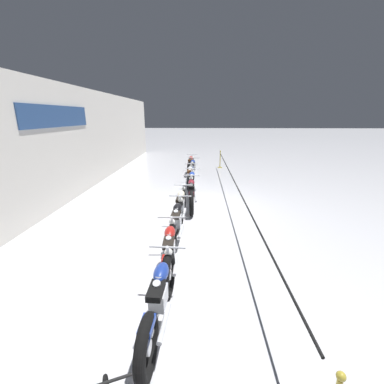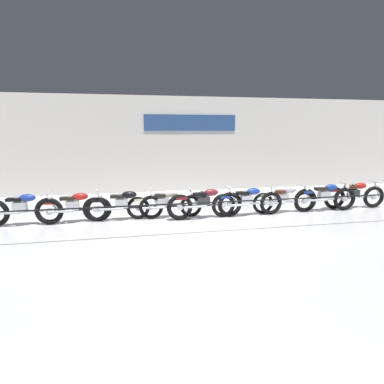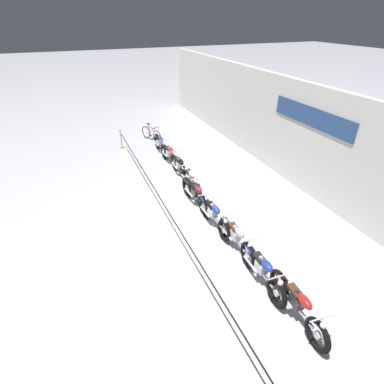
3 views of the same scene
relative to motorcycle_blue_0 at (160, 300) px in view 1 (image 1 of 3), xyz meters
name	(u,v)px [view 1 (image 1 of 3)]	position (x,y,z in m)	size (l,w,h in m)	color
ground_plane	(204,206)	(5.46, -0.72, -0.48)	(120.00, 120.00, 0.00)	silver
back_wall	(54,146)	(5.47, 4.40, 1.62)	(28.00, 0.29, 4.20)	silver
motorcycle_blue_0	(160,300)	(0.00, 0.00, 0.00)	(2.29, 0.62, 0.98)	black
motorcycle_red_1	(170,251)	(1.44, 0.02, 0.00)	(2.15, 0.62, 0.95)	black
motorcycle_black_2	(177,222)	(2.87, 0.01, -0.01)	(2.43, 0.62, 0.95)	black
motorcycle_cream_3	(181,206)	(4.14, 0.01, -0.02)	(2.38, 0.62, 0.94)	black
motorcycle_maroon_4	(191,194)	(5.38, -0.27, 0.00)	(2.45, 0.62, 0.98)	black
motorcycle_blue_5	(192,184)	(6.79, -0.23, -0.01)	(2.39, 0.62, 0.96)	black
motorcycle_silver_6	(190,176)	(8.13, -0.10, -0.01)	(2.17, 0.62, 0.93)	black
motorcycle_blue_7	(193,169)	(9.62, -0.17, 0.00)	(2.25, 0.62, 0.98)	black
motorcycle_red_8	(191,165)	(10.87, -0.02, 0.00)	(2.28, 0.62, 0.97)	black
stanchion_far_left	(241,199)	(4.00, -1.77, 0.29)	(13.93, 0.28, 1.05)	gold
stanchion_mid_left	(220,162)	(12.56, -1.77, -0.12)	(0.28, 0.28, 1.05)	gold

